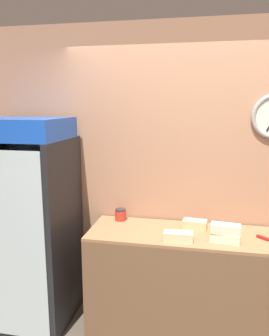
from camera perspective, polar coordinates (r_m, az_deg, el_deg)
wall_back at (r=3.05m, az=11.78°, el=-1.16°), size 5.20×0.10×2.70m
prep_counter at (r=3.05m, az=11.02°, el=-19.21°), size 1.89×0.58×0.92m
beverage_cooler at (r=3.17m, az=-17.64°, el=-7.18°), size 0.77×0.71×1.87m
sandwich_stack_bottom at (r=2.73m, az=15.50°, el=-11.58°), size 0.24×0.14×0.07m
sandwich_stack_middle at (r=2.70m, az=15.58°, el=-10.15°), size 0.24×0.13×0.07m
sandwich_flat_left at (r=2.67m, az=7.63°, el=-11.75°), size 0.23×0.11×0.08m
sandwich_flat_right at (r=2.95m, az=10.47°, el=-9.60°), size 0.22×0.13×0.07m
chefs_knife at (r=2.86m, az=22.45°, el=-11.60°), size 0.25×0.23×0.02m
condiment_jar at (r=3.10m, az=-2.46°, el=-8.11°), size 0.10×0.10×0.11m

